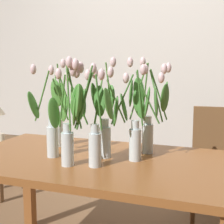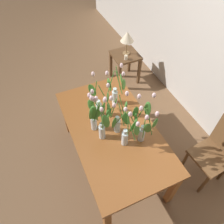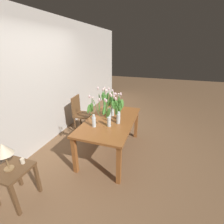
# 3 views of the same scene
# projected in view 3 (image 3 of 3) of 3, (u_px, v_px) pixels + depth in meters

# --- Properties ---
(ground_plane) EXTENTS (18.00, 18.00, 0.00)m
(ground_plane) POSITION_uv_depth(u_px,v_px,m) (111.00, 151.00, 3.29)
(ground_plane) COLOR brown
(room_wall_rear) EXTENTS (9.00, 0.10, 2.70)m
(room_wall_rear) POSITION_uv_depth(u_px,v_px,m) (41.00, 83.00, 3.22)
(room_wall_rear) COLOR beige
(room_wall_rear) RESTS_ON ground
(dining_table) EXTENTS (1.60, 0.90, 0.74)m
(dining_table) POSITION_uv_depth(u_px,v_px,m) (111.00, 124.00, 3.04)
(dining_table) COLOR brown
(dining_table) RESTS_ON ground
(tulip_vase_0) EXTENTS (0.27, 0.22, 0.59)m
(tulip_vase_0) POSITION_uv_depth(u_px,v_px,m) (104.00, 103.00, 3.19)
(tulip_vase_0) COLOR silver
(tulip_vase_0) RESTS_ON dining_table
(tulip_vase_1) EXTENTS (0.22, 0.22, 0.54)m
(tulip_vase_1) POSITION_uv_depth(u_px,v_px,m) (108.00, 117.00, 2.69)
(tulip_vase_1) COLOR silver
(tulip_vase_1) RESTS_ON dining_table
(tulip_vase_2) EXTENTS (0.22, 0.18, 0.57)m
(tulip_vase_2) POSITION_uv_depth(u_px,v_px,m) (119.00, 109.00, 2.89)
(tulip_vase_2) COLOR silver
(tulip_vase_2) RESTS_ON dining_table
(tulip_vase_3) EXTENTS (0.22, 0.22, 0.58)m
(tulip_vase_3) POSITION_uv_depth(u_px,v_px,m) (118.00, 111.00, 2.79)
(tulip_vase_3) COLOR silver
(tulip_vase_3) RESTS_ON dining_table
(tulip_vase_4) EXTENTS (0.21, 0.26, 0.58)m
(tulip_vase_4) POSITION_uv_depth(u_px,v_px,m) (110.00, 108.00, 2.96)
(tulip_vase_4) COLOR silver
(tulip_vase_4) RESTS_ON dining_table
(tulip_vase_5) EXTENTS (0.16, 0.24, 0.58)m
(tulip_vase_5) POSITION_uv_depth(u_px,v_px,m) (94.00, 115.00, 2.68)
(tulip_vase_5) COLOR silver
(tulip_vase_5) RESTS_ON dining_table
(tulip_vase_6) EXTENTS (0.29, 0.26, 0.54)m
(tulip_vase_6) POSITION_uv_depth(u_px,v_px,m) (112.00, 105.00, 3.13)
(tulip_vase_6) COLOR silver
(tulip_vase_6) RESTS_ON dining_table
(dining_chair) EXTENTS (0.43, 0.43, 0.93)m
(dining_chair) POSITION_uv_depth(u_px,v_px,m) (80.00, 112.00, 3.93)
(dining_chair) COLOR brown
(dining_chair) RESTS_ON ground
(side_table) EXTENTS (0.44, 0.44, 0.55)m
(side_table) POSITION_uv_depth(u_px,v_px,m) (14.00, 175.00, 2.10)
(side_table) COLOR brown
(side_table) RESTS_ON ground
(table_lamp) EXTENTS (0.22, 0.22, 0.40)m
(table_lamp) POSITION_uv_depth(u_px,v_px,m) (3.00, 150.00, 1.93)
(table_lamp) COLOR olive
(table_lamp) RESTS_ON side_table
(pillar_candle) EXTENTS (0.06, 0.06, 0.07)m
(pillar_candle) POSITION_uv_depth(u_px,v_px,m) (23.00, 161.00, 2.14)
(pillar_candle) COLOR beige
(pillar_candle) RESTS_ON side_table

